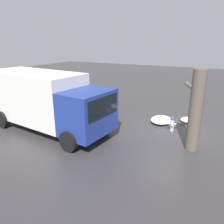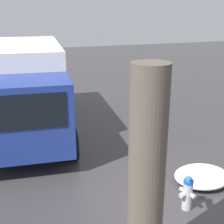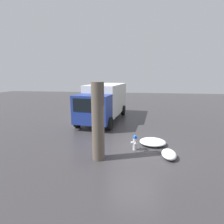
{
  "view_description": "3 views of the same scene",
  "coord_description": "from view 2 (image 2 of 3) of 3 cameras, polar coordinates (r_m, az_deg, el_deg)",
  "views": [
    {
      "loc": [
        -2.09,
        10.72,
        4.47
      ],
      "look_at": [
        2.82,
        1.29,
        0.98
      ],
      "focal_mm": 35.0,
      "sensor_mm": 36.0,
      "label": 1
    },
    {
      "loc": [
        -4.85,
        3.43,
        4.09
      ],
      "look_at": [
        2.99,
        0.63,
        1.33
      ],
      "focal_mm": 50.0,
      "sensor_mm": 36.0,
      "label": 2
    },
    {
      "loc": [
        -8.32,
        -0.1,
        3.69
      ],
      "look_at": [
        3.59,
        1.7,
        1.16
      ],
      "focal_mm": 28.0,
      "sensor_mm": 36.0,
      "label": 3
    }
  ],
  "objects": [
    {
      "name": "delivery_truck",
      "position": [
        11.15,
        -15.43,
        4.87
      ],
      "size": [
        7.38,
        3.28,
        2.95
      ],
      "rotation": [
        0.0,
        0.0,
        1.47
      ],
      "color": "navy",
      "rests_on": "ground_plane"
    },
    {
      "name": "ground_plane",
      "position": [
        7.22,
        13.4,
        -16.79
      ],
      "size": [
        60.0,
        60.0,
        0.0
      ],
      "primitive_type": "plane",
      "color": "#333033"
    },
    {
      "name": "tree_trunk",
      "position": [
        4.72,
        6.31,
        -11.83
      ],
      "size": [
        0.84,
        0.55,
        3.43
      ],
      "color": "brown",
      "rests_on": "ground_plane"
    },
    {
      "name": "fire_hydrant",
      "position": [
        6.99,
        13.62,
        -14.1
      ],
      "size": [
        0.42,
        0.32,
        0.78
      ],
      "rotation": [
        0.0,
        0.0,
        1.82
      ],
      "color": "#B7B7BC",
      "rests_on": "ground_plane"
    },
    {
      "name": "snow_pile_by_hydrant",
      "position": [
        8.16,
        16.12,
        -11.22
      ],
      "size": [
        1.18,
        1.39,
        0.33
      ],
      "color": "white",
      "rests_on": "ground_plane"
    }
  ]
}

